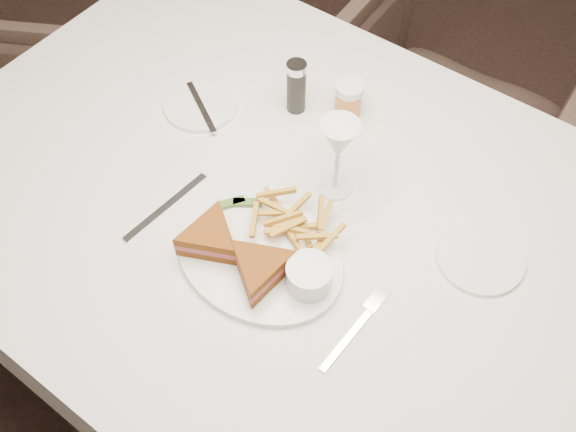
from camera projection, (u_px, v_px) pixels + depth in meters
The scene contains 3 objects.
table at pixel (299, 304), 1.52m from camera, with size 1.56×1.04×0.75m, color silver.
chair_far at pixel (450, 108), 1.92m from camera, with size 0.69×0.65×0.71m, color #443229.
table_setting at pixel (286, 215), 1.16m from camera, with size 0.81×0.65×0.18m.
Camera 1 is at (0.09, -0.44, 1.74)m, focal length 40.00 mm.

